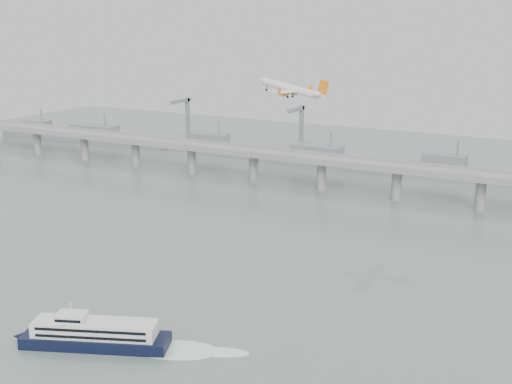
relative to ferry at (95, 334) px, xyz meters
The scene contains 5 objects.
ground 38.49m from the ferry, 67.97° to the left, with size 900.00×900.00×0.00m, color slate.
bridge 236.21m from the ferry, 86.79° to the left, with size 800.00×22.00×23.90m.
distant_fleet 331.98m from the ferry, 115.14° to the left, with size 453.00×60.90×40.00m.
ferry is the anchor object (origin of this frame).
airliner 156.30m from the ferry, 86.67° to the left, with size 38.99×35.17×10.46m.
Camera 1 is at (136.52, -199.04, 111.76)m, focal length 48.00 mm.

